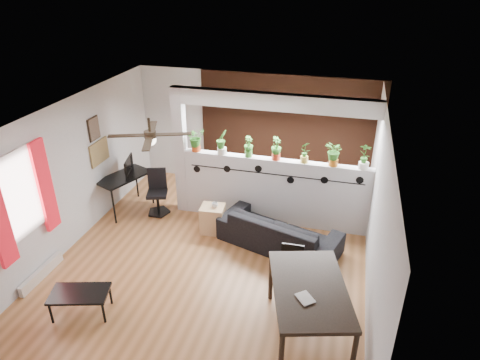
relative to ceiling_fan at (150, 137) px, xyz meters
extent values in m
cube|color=brown|center=(0.80, 0.30, -2.36)|extent=(6.30, 7.10, 0.10)
cube|color=#B7B7BA|center=(0.80, 3.32, -1.01)|extent=(6.30, 0.04, 2.90)
cube|color=#B7B7BA|center=(0.80, -2.72, -1.01)|extent=(6.30, 0.04, 2.90)
cube|color=#B7B7BA|center=(-1.82, 0.30, -1.01)|extent=(0.04, 7.10, 2.90)
cube|color=#B7B7BA|center=(3.42, 0.30, -1.01)|extent=(0.04, 7.10, 2.90)
cube|color=white|center=(0.80, 0.30, 0.34)|extent=(6.30, 7.10, 0.10)
cube|color=#BCBCC1|center=(1.60, 1.80, -1.64)|extent=(3.60, 0.18, 1.35)
cube|color=silver|center=(1.60, 1.80, 0.14)|extent=(3.60, 0.18, 0.30)
cube|color=#BCBCC1|center=(-0.31, 1.80, -1.01)|extent=(0.22, 0.20, 2.60)
cube|color=brown|center=(1.60, 3.27, -1.01)|extent=(3.90, 0.05, 2.60)
cube|color=black|center=(1.60, 1.70, -1.23)|extent=(3.31, 0.01, 0.02)
cylinder|color=black|center=(0.05, 1.70, -1.31)|extent=(0.14, 0.01, 0.14)
cylinder|color=black|center=(0.67, 1.70, -1.23)|extent=(0.14, 0.01, 0.14)
cylinder|color=black|center=(1.29, 1.70, -1.15)|extent=(0.14, 0.01, 0.14)
cylinder|color=black|center=(1.91, 1.70, -1.31)|extent=(0.14, 0.01, 0.14)
cylinder|color=black|center=(2.53, 1.70, -1.23)|extent=(0.14, 0.01, 0.14)
cylinder|color=black|center=(3.15, 1.70, -1.15)|extent=(0.14, 0.01, 0.14)
cube|color=white|center=(-1.78, -0.90, -0.76)|extent=(0.02, 0.95, 1.25)
cube|color=silver|center=(-1.77, -0.90, -0.76)|extent=(0.04, 1.05, 1.35)
cube|color=red|center=(-1.73, -0.40, -0.86)|extent=(0.06, 0.30, 1.55)
cube|color=silver|center=(-1.74, -0.90, -2.22)|extent=(0.08, 1.00, 0.18)
cube|color=olive|center=(-1.78, 1.25, -0.96)|extent=(0.03, 0.60, 0.45)
cube|color=#8C7259|center=(-1.78, 1.20, -0.46)|extent=(0.03, 0.30, 0.40)
cube|color=black|center=(-1.78, 1.20, -0.46)|extent=(0.02, 0.34, 0.44)
cylinder|color=black|center=(0.00, 0.00, 0.19)|extent=(0.04, 0.04, 0.20)
cylinder|color=black|center=(0.00, 0.00, 0.04)|extent=(0.18, 0.18, 0.10)
sphere|color=white|center=(0.00, 0.00, -0.05)|extent=(0.17, 0.17, 0.17)
cube|color=black|center=(0.32, 0.12, 0.03)|extent=(0.55, 0.29, 0.01)
cube|color=black|center=(-0.12, 0.32, 0.03)|extent=(0.29, 0.55, 0.01)
cube|color=black|center=(-0.32, -0.12, 0.03)|extent=(0.55, 0.29, 0.01)
cube|color=black|center=(0.12, -0.32, 0.03)|extent=(0.29, 0.55, 0.01)
cylinder|color=#CA4517|center=(0.02, 1.80, -0.90)|extent=(0.18, 0.18, 0.12)
imported|color=#1D5618|center=(0.02, 1.80, -0.68)|extent=(0.32, 0.32, 0.38)
cylinder|color=silver|center=(0.55, 1.80, -0.90)|extent=(0.18, 0.18, 0.12)
imported|color=#1D5618|center=(0.55, 1.80, -0.67)|extent=(0.32, 0.33, 0.39)
cylinder|color=#419034|center=(1.07, 1.80, -0.90)|extent=(0.14, 0.14, 0.12)
imported|color=#1D5618|center=(1.07, 1.80, -0.71)|extent=(0.23, 0.25, 0.30)
cylinder|color=red|center=(1.60, 1.80, -0.90)|extent=(0.16, 0.16, 0.12)
imported|color=#1D5618|center=(1.60, 1.80, -0.69)|extent=(0.25, 0.27, 0.34)
cylinder|color=gold|center=(2.13, 1.80, -0.90)|extent=(0.14, 0.14, 0.12)
imported|color=#1D5618|center=(2.13, 1.80, -0.71)|extent=(0.26, 0.26, 0.31)
cylinder|color=#C76617|center=(2.65, 1.80, -0.90)|extent=(0.17, 0.17, 0.12)
imported|color=#1D5618|center=(2.65, 1.80, -0.68)|extent=(0.31, 0.31, 0.36)
cylinder|color=white|center=(3.18, 1.80, -0.90)|extent=(0.18, 0.18, 0.12)
imported|color=#1D5618|center=(3.18, 1.80, -0.67)|extent=(0.29, 0.24, 0.38)
imported|color=black|center=(1.86, 0.97, -2.01)|extent=(2.23, 1.40, 0.61)
cube|color=tan|center=(0.55, 1.14, -2.05)|extent=(0.47, 0.43, 0.54)
imported|color=gray|center=(0.60, 1.14, -1.73)|extent=(0.15, 0.15, 0.09)
cube|color=black|center=(-1.45, 1.46, -1.56)|extent=(0.93, 1.21, 0.04)
cylinder|color=black|center=(-1.86, 1.09, -1.95)|extent=(0.04, 0.04, 0.74)
cylinder|color=black|center=(-1.41, 0.91, -1.95)|extent=(0.04, 0.04, 0.74)
cylinder|color=black|center=(-1.49, 2.01, -1.95)|extent=(0.04, 0.04, 0.74)
cylinder|color=black|center=(-1.04, 1.83, -1.95)|extent=(0.04, 0.04, 0.74)
imported|color=black|center=(-1.45, 1.61, -1.44)|extent=(0.32, 0.13, 0.18)
cylinder|color=black|center=(-0.74, 1.46, -2.28)|extent=(0.49, 0.49, 0.04)
cylinder|color=black|center=(-0.74, 1.46, -2.07)|extent=(0.06, 0.06, 0.41)
cube|color=black|center=(-0.74, 1.46, -1.85)|extent=(0.49, 0.49, 0.07)
cube|color=black|center=(-0.79, 1.63, -1.59)|extent=(0.37, 0.17, 0.45)
cube|color=black|center=(2.60, -1.00, -1.49)|extent=(1.34, 1.76, 0.06)
cylinder|color=black|center=(2.38, -1.83, -1.92)|extent=(0.07, 0.07, 0.80)
cylinder|color=black|center=(3.22, -1.59, -1.92)|extent=(0.07, 0.07, 0.80)
cylinder|color=black|center=(1.98, -0.41, -1.92)|extent=(0.07, 0.07, 0.80)
cylinder|color=black|center=(2.81, -0.17, -1.92)|extent=(0.07, 0.07, 0.80)
imported|color=gray|center=(2.50, -1.30, -1.45)|extent=(0.29, 0.29, 0.02)
cube|color=black|center=(2.25, -0.33, -1.89)|extent=(0.37, 0.37, 0.03)
cube|color=black|center=(2.25, -0.17, -1.65)|extent=(0.34, 0.04, 0.45)
cube|color=black|center=(2.11, -0.48, -2.10)|extent=(0.02, 0.02, 0.42)
cube|color=black|center=(2.41, -0.47, -2.10)|extent=(0.02, 0.02, 0.42)
cube|color=black|center=(2.10, -0.18, -1.88)|extent=(0.02, 0.02, 0.87)
cube|color=black|center=(2.40, -0.17, -1.88)|extent=(0.02, 0.02, 0.87)
cube|color=black|center=(-0.63, -1.43, -1.95)|extent=(0.92, 0.67, 0.04)
cylinder|color=black|center=(-0.94, -1.71, -2.14)|extent=(0.04, 0.04, 0.35)
cylinder|color=black|center=(-0.22, -1.51, -2.14)|extent=(0.04, 0.04, 0.35)
cylinder|color=black|center=(-1.05, -1.35, -2.14)|extent=(0.04, 0.04, 0.35)
cylinder|color=black|center=(-0.33, -1.14, -2.14)|extent=(0.04, 0.04, 0.35)
camera|label=1|loc=(2.83, -5.43, 2.30)|focal=32.00mm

